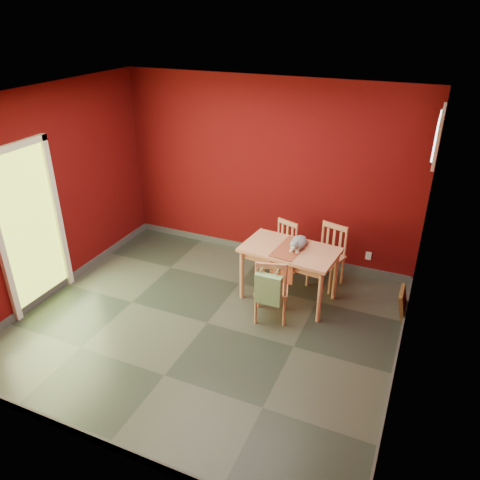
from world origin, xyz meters
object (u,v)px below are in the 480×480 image
at_px(tote_bag, 268,289).
at_px(picture_frame, 403,303).
at_px(chair_far_left, 282,248).
at_px(chair_far_right, 328,255).
at_px(dining_table, 290,255).
at_px(cat, 298,241).
at_px(chair_near, 271,288).

relative_size(tote_bag, picture_frame, 1.20).
relative_size(chair_far_left, chair_far_right, 0.91).
height_order(dining_table, cat, cat).
bearing_deg(chair_far_right, chair_far_left, 178.47).
bearing_deg(chair_far_left, cat, -53.42).
xyz_separation_m(dining_table, cat, (0.09, 0.07, 0.19)).
bearing_deg(cat, chair_near, -78.17).
bearing_deg(picture_frame, cat, -174.76).
bearing_deg(chair_far_right, chair_near, -111.89).
distance_m(dining_table, chair_far_right, 0.72).
bearing_deg(picture_frame, chair_near, -154.99).
bearing_deg(chair_near, picture_frame, 25.01).
height_order(chair_far_right, cat, cat).
distance_m(cat, picture_frame, 1.52).
bearing_deg(picture_frame, tote_bag, -148.25).
bearing_deg(dining_table, chair_far_left, 117.10).
height_order(dining_table, chair_far_right, chair_far_right).
height_order(chair_near, tote_bag, chair_near).
xyz_separation_m(dining_table, chair_far_left, (-0.30, 0.59, -0.25)).
height_order(chair_far_right, tote_bag, chair_far_right).
bearing_deg(chair_far_left, picture_frame, -12.79).
relative_size(dining_table, chair_far_right, 1.45).
bearing_deg(chair_far_left, chair_far_right, -1.53).
bearing_deg(chair_far_left, tote_bag, -77.88).
distance_m(dining_table, chair_near, 0.56).
bearing_deg(cat, picture_frame, 30.99).
bearing_deg(dining_table, picture_frame, 7.53).
height_order(dining_table, picture_frame, dining_table).
xyz_separation_m(chair_far_right, cat, (-0.29, -0.50, 0.41)).
relative_size(chair_far_left, chair_near, 0.92).
xyz_separation_m(dining_table, chair_near, (-0.06, -0.51, -0.22)).
bearing_deg(chair_far_right, cat, -120.04).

